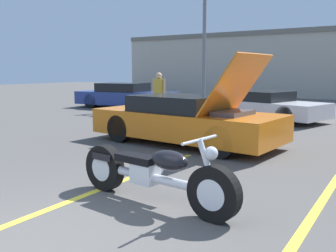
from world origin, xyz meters
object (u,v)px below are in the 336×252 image
(motorcycle, at_px, (153,174))
(show_car_hood_open, at_px, (186,120))
(parked_car_left_row, at_px, (126,96))
(light_pole, at_px, (206,17))
(spectator_near_motorcycle, at_px, (159,92))
(parked_car_mid_row, at_px, (263,106))

(motorcycle, bearing_deg, show_car_hood_open, 119.77)
(parked_car_left_row, bearing_deg, light_pole, 45.81)
(show_car_hood_open, height_order, parked_car_left_row, show_car_hood_open)
(light_pole, relative_size, spectator_near_motorcycle, 4.73)
(motorcycle, distance_m, show_car_hood_open, 4.19)
(motorcycle, xyz_separation_m, parked_car_left_row, (-8.45, 9.97, 0.17))
(spectator_near_motorcycle, bearing_deg, parked_car_left_row, 143.05)
(light_pole, distance_m, motorcycle, 15.07)
(motorcycle, relative_size, parked_car_left_row, 0.53)
(light_pole, bearing_deg, spectator_near_motorcycle, -78.27)
(light_pole, distance_m, spectator_near_motorcycle, 7.14)
(parked_car_left_row, relative_size, spectator_near_motorcycle, 2.88)
(light_pole, xyz_separation_m, show_car_hood_open, (4.26, -9.43, -3.81))
(show_car_hood_open, distance_m, parked_car_left_row, 9.15)
(motorcycle, distance_m, parked_car_left_row, 13.07)
(parked_car_left_row, height_order, parked_car_mid_row, parked_car_left_row)
(motorcycle, height_order, parked_car_mid_row, parked_car_mid_row)
(motorcycle, distance_m, spectator_near_motorcycle, 8.52)
(show_car_hood_open, distance_m, spectator_near_motorcycle, 4.45)
(motorcycle, distance_m, parked_car_mid_row, 9.36)
(parked_car_mid_row, height_order, spectator_near_motorcycle, spectator_near_motorcycle)
(light_pole, relative_size, show_car_hood_open, 1.69)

